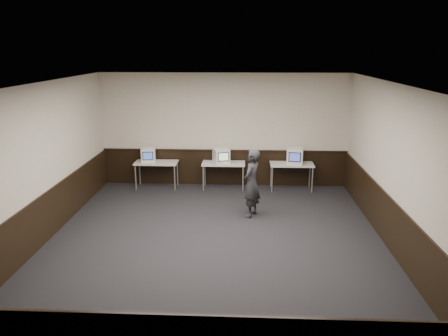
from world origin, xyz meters
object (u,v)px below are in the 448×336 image
(desk_center, at_px, (224,165))
(desk_right, at_px, (292,166))
(person, at_px, (251,183))
(desk_left, at_px, (156,164))
(emac_left, at_px, (148,155))
(emac_right, at_px, (295,156))
(emac_center, at_px, (221,156))

(desk_center, relative_size, desk_right, 1.00)
(person, bearing_deg, desk_left, -105.43)
(desk_left, xyz_separation_m, emac_left, (-0.22, 0.02, 0.27))
(desk_right, xyz_separation_m, emac_right, (0.07, -0.00, 0.29))
(emac_right, height_order, person, person)
(person, bearing_deg, emac_left, -103.53)
(desk_right, relative_size, emac_right, 2.33)
(emac_center, bearing_deg, desk_left, 160.42)
(emac_right, bearing_deg, desk_left, -173.69)
(emac_left, xyz_separation_m, emac_center, (2.06, -0.04, 0.01))
(emac_left, height_order, emac_center, emac_center)
(emac_center, xyz_separation_m, person, (0.81, -2.06, -0.15))
(emac_left, bearing_deg, emac_right, -9.08)
(emac_center, bearing_deg, emac_right, -18.75)
(emac_left, bearing_deg, person, -44.83)
(desk_left, bearing_deg, person, -38.04)
(desk_right, height_order, emac_center, emac_center)
(emac_right, distance_m, person, 2.41)
(desk_left, xyz_separation_m, desk_right, (3.80, 0.00, 0.00))
(desk_center, xyz_separation_m, person, (0.75, -2.07, 0.13))
(emac_center, height_order, person, person)
(desk_left, xyz_separation_m, desk_center, (1.90, 0.00, 0.00))
(emac_center, height_order, emac_right, emac_right)
(desk_right, relative_size, person, 0.74)
(desk_left, bearing_deg, emac_right, -0.06)
(emac_right, xyz_separation_m, person, (-1.22, -2.07, -0.16))
(emac_right, bearing_deg, person, -114.15)
(emac_center, bearing_deg, desk_center, -5.11)
(desk_left, bearing_deg, emac_left, 173.97)
(desk_center, relative_size, emac_right, 2.33)
(emac_left, bearing_deg, emac_center, -9.79)
(emac_center, relative_size, emac_right, 1.05)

